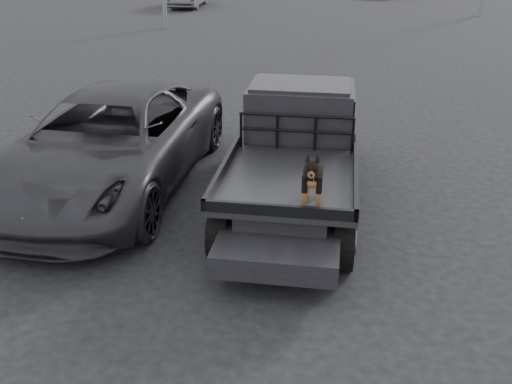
# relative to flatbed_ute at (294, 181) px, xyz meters

# --- Properties ---
(ground) EXTENTS (120.00, 120.00, 0.00)m
(ground) POSITION_rel_flatbed_ute_xyz_m (0.66, -1.58, -0.46)
(ground) COLOR black
(ground) RESTS_ON ground
(flatbed_ute) EXTENTS (2.00, 5.40, 0.92)m
(flatbed_ute) POSITION_rel_flatbed_ute_xyz_m (0.00, 0.00, 0.00)
(flatbed_ute) COLOR black
(flatbed_ute) RESTS_ON ground
(ute_cab) EXTENTS (1.72, 1.30, 0.88)m
(ute_cab) POSITION_rel_flatbed_ute_xyz_m (0.00, 0.95, 0.90)
(ute_cab) COLOR black
(ute_cab) RESTS_ON flatbed_ute
(headache_rack) EXTENTS (1.80, 0.08, 0.55)m
(headache_rack) POSITION_rel_flatbed_ute_xyz_m (0.00, 0.20, 0.74)
(headache_rack) COLOR black
(headache_rack) RESTS_ON flatbed_ute
(dog) EXTENTS (0.32, 0.60, 0.74)m
(dog) POSITION_rel_flatbed_ute_xyz_m (0.38, -1.70, 0.83)
(dog) COLOR black
(dog) RESTS_ON flatbed_ute
(parked_suv) EXTENTS (2.89, 5.95, 1.63)m
(parked_suv) POSITION_rel_flatbed_ute_xyz_m (-3.16, 0.30, 0.36)
(parked_suv) COLOR #29282D
(parked_suv) RESTS_ON ground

